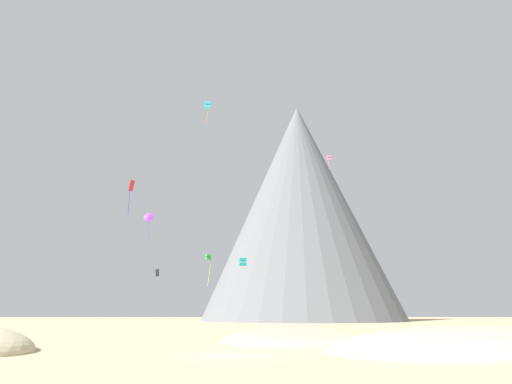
% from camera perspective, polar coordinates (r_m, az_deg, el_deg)
% --- Properties ---
extents(ground_plane, '(400.00, 400.00, 0.00)m').
position_cam_1_polar(ground_plane, '(26.68, -2.52, -20.90)').
color(ground_plane, '#C6B284').
extents(dune_foreground_left, '(22.89, 22.89, 2.66)m').
position_cam_1_polar(dune_foreground_left, '(39.77, 7.80, -19.03)').
color(dune_foreground_left, '#C6B284').
rests_on(dune_foreground_left, ground_plane).
extents(dune_foreground_right, '(19.31, 14.03, 3.18)m').
position_cam_1_polar(dune_foreground_right, '(31.71, 26.84, -18.49)').
color(dune_foreground_right, beige).
rests_on(dune_foreground_right, ground_plane).
extents(bush_scatter_east, '(3.30, 3.30, 1.03)m').
position_cam_1_polar(bush_scatter_east, '(36.61, -30.23, -16.65)').
color(bush_scatter_east, '#386633').
rests_on(bush_scatter_east, ground_plane).
extents(bush_near_right, '(2.31, 2.31, 0.48)m').
position_cam_1_polar(bush_near_right, '(46.33, 4.30, -18.33)').
color(bush_near_right, '#386633').
rests_on(bush_near_right, ground_plane).
extents(bush_far_left, '(1.57, 1.57, 0.62)m').
position_cam_1_polar(bush_far_left, '(44.09, 6.29, -18.33)').
color(bush_far_left, '#568442').
rests_on(bush_far_left, ground_plane).
extents(rock_massif, '(83.86, 83.86, 68.66)m').
position_cam_1_polar(rock_massif, '(134.88, 5.51, -3.77)').
color(rock_massif, slate).
rests_on(rock_massif, ground_plane).
extents(kite_black_low, '(0.82, 0.57, 1.36)m').
position_cam_1_polar(kite_black_low, '(77.35, -12.88, -10.39)').
color(kite_black_low, black).
extents(kite_green_low, '(1.04, 1.01, 4.68)m').
position_cam_1_polar(kite_green_low, '(65.96, -6.29, -8.74)').
color(kite_green_low, green).
extents(kite_violet_mid, '(2.04, 1.13, 5.59)m').
position_cam_1_polar(kite_violet_mid, '(86.55, -14.02, -3.24)').
color(kite_violet_mid, purple).
extents(kite_pink_high, '(0.84, 0.89, 2.88)m').
position_cam_1_polar(kite_pink_high, '(88.75, 9.73, 4.47)').
color(kite_pink_high, pink).
extents(kite_cyan_high, '(0.99, 0.99, 3.73)m').
position_cam_1_polar(kite_cyan_high, '(69.58, -6.39, 11.29)').
color(kite_cyan_high, '#33BCDB').
extents(kite_teal_low, '(1.39, 1.38, 1.35)m').
position_cam_1_polar(kite_teal_low, '(77.53, -1.71, -9.25)').
color(kite_teal_low, teal).
extents(kite_red_mid, '(0.64, 0.54, 4.66)m').
position_cam_1_polar(kite_red_mid, '(57.67, -16.20, 0.20)').
color(kite_red_mid, red).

